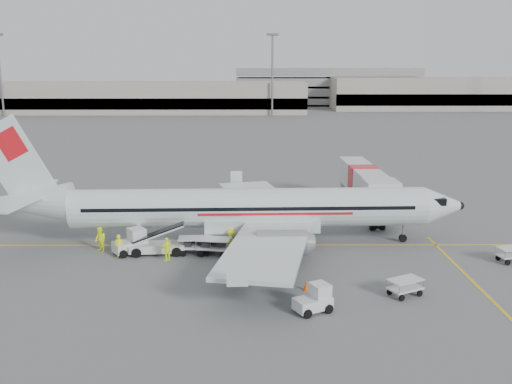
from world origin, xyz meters
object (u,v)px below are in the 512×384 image
jet_bridge (363,189)px  tug_mid (247,254)px  belt_loader (157,235)px  tug_fore (313,299)px  tug_aft (130,242)px  aircraft (249,182)px

jet_bridge → tug_mid: (-10.83, -15.23, -1.28)m
belt_loader → tug_fore: (10.47, -10.32, -0.65)m
tug_fore → tug_mid: 8.30m
jet_bridge → tug_aft: 23.07m
tug_fore → tug_aft: bearing=113.1°
jet_bridge → belt_loader: bearing=-146.5°
belt_loader → tug_mid: 7.29m
aircraft → tug_mid: 6.72m
tug_aft → aircraft: bearing=-18.7°
tug_mid → tug_fore: bearing=-80.6°
aircraft → jet_bridge: size_ratio=2.14×
belt_loader → tug_mid: belt_loader is taller
aircraft → tug_fore: 13.89m
tug_fore → tug_aft: size_ratio=0.86×
tug_fore → aircraft: bearing=78.7°
belt_loader → tug_fore: size_ratio=2.57×
aircraft → tug_mid: bearing=-93.4°
jet_bridge → belt_loader: 21.36m
tug_aft → tug_fore: bearing=-73.5°
belt_loader → tug_aft: 2.10m
jet_bridge → belt_loader: (-17.47, -12.27, -0.76)m
aircraft → jet_bridge: bearing=40.9°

